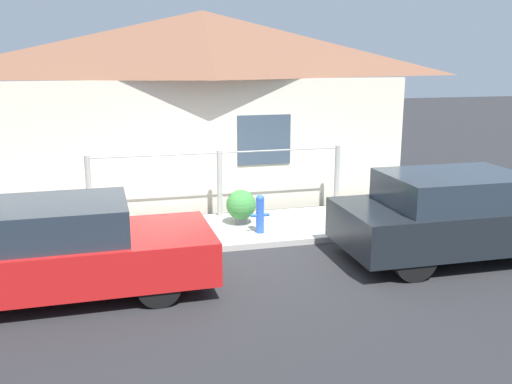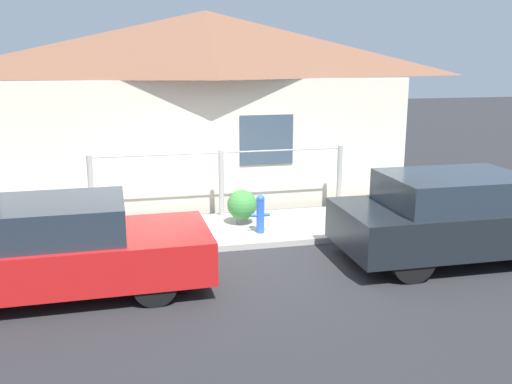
% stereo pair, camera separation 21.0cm
% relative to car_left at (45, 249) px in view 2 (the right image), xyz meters
% --- Properties ---
extents(ground_plane, '(60.00, 60.00, 0.00)m').
position_rel_car_left_xyz_m(ground_plane, '(2.86, 1.13, -0.64)').
color(ground_plane, '#262628').
extents(sidewalk, '(24.00, 1.94, 0.10)m').
position_rel_car_left_xyz_m(sidewalk, '(2.86, 2.10, -0.59)').
color(sidewalk, '#B2AFA8').
rests_on(sidewalk, ground_plane).
extents(house, '(8.59, 2.23, 4.02)m').
position_rel_car_left_xyz_m(house, '(2.86, 4.47, 2.51)').
color(house, beige).
rests_on(house, ground_plane).
extents(fence, '(4.90, 0.10, 1.28)m').
position_rel_car_left_xyz_m(fence, '(2.86, 2.92, 0.16)').
color(fence, '#999993').
rests_on(fence, sidewalk).
extents(car_left, '(4.26, 1.69, 1.28)m').
position_rel_car_left_xyz_m(car_left, '(0.00, 0.00, 0.00)').
color(car_left, red).
rests_on(car_left, ground_plane).
extents(car_right, '(3.84, 1.75, 1.35)m').
position_rel_car_left_xyz_m(car_right, '(6.09, 0.00, 0.05)').
color(car_right, black).
rests_on(car_right, ground_plane).
extents(fire_hydrant, '(0.33, 0.15, 0.68)m').
position_rel_car_left_xyz_m(fire_hydrant, '(3.33, 1.68, -0.18)').
color(fire_hydrant, blue).
rests_on(fire_hydrant, sidewalk).
extents(potted_plant_near_hydrant, '(0.55, 0.55, 0.64)m').
position_rel_car_left_xyz_m(potted_plant_near_hydrant, '(3.13, 2.27, -0.18)').
color(potted_plant_near_hydrant, slate).
rests_on(potted_plant_near_hydrant, sidewalk).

